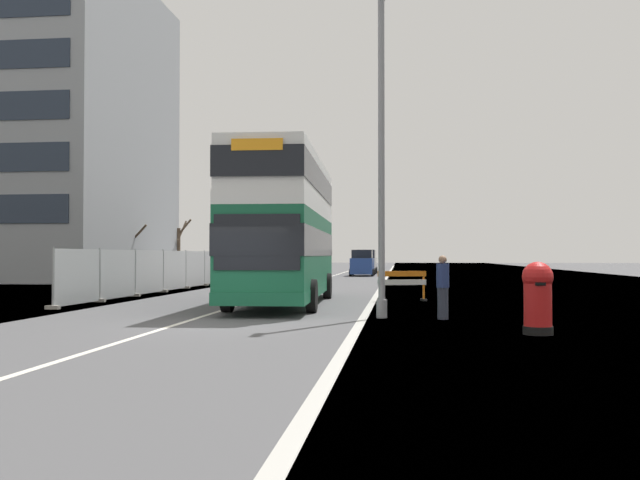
% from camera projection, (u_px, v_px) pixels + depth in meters
% --- Properties ---
extents(ground, '(140.00, 280.00, 0.10)m').
position_uv_depth(ground, '(248.00, 327.00, 16.92)').
color(ground, '#4C4C4F').
extents(double_decker_bus, '(3.12, 11.66, 5.06)m').
position_uv_depth(double_decker_bus, '(285.00, 228.00, 24.16)').
color(double_decker_bus, '#145638').
rests_on(double_decker_bus, ground).
extents(lamppost_foreground, '(0.29, 0.70, 9.07)m').
position_uv_depth(lamppost_foreground, '(381.00, 161.00, 18.84)').
color(lamppost_foreground, gray).
rests_on(lamppost_foreground, ground).
extents(red_pillar_postbox, '(0.66, 0.66, 1.58)m').
position_uv_depth(red_pillar_postbox, '(538.00, 295.00, 14.86)').
color(red_pillar_postbox, black).
rests_on(red_pillar_postbox, ground).
extents(roadworks_barrier, '(1.87, 0.94, 1.13)m').
position_uv_depth(roadworks_barrier, '(402.00, 282.00, 25.61)').
color(roadworks_barrier, orange).
rests_on(roadworks_barrier, ground).
extents(construction_site_fence, '(0.44, 27.40, 1.98)m').
position_uv_depth(construction_site_fence, '(186.00, 270.00, 35.28)').
color(construction_site_fence, '#A8AAAD').
rests_on(construction_site_fence, ground).
extents(car_oncoming_near, '(1.93, 4.04, 2.02)m').
position_uv_depth(car_oncoming_near, '(256.00, 267.00, 43.06)').
color(car_oncoming_near, silver).
rests_on(car_oncoming_near, ground).
extents(car_receding_mid, '(2.04, 4.38, 2.25)m').
position_uv_depth(car_receding_mid, '(286.00, 264.00, 50.86)').
color(car_receding_mid, silver).
rests_on(car_receding_mid, ground).
extents(car_receding_far, '(1.98, 4.60, 2.16)m').
position_uv_depth(car_receding_far, '(362.00, 264.00, 56.87)').
color(car_receding_far, navy).
rests_on(car_receding_far, ground).
extents(car_far_side, '(1.96, 4.50, 2.22)m').
position_uv_depth(car_far_side, '(366.00, 263.00, 63.23)').
color(car_far_side, silver).
rests_on(car_far_side, ground).
extents(bare_tree_far_verge_near, '(2.57, 2.81, 4.99)m').
position_uv_depth(bare_tree_far_verge_near, '(127.00, 243.00, 48.09)').
color(bare_tree_far_verge_near, '#4C3D2D').
rests_on(bare_tree_far_verge_near, ground).
extents(bare_tree_far_verge_mid, '(2.63, 2.40, 5.46)m').
position_uv_depth(bare_tree_far_verge_mid, '(178.00, 246.00, 57.11)').
color(bare_tree_far_verge_mid, '#4C3D2D').
rests_on(bare_tree_far_verge_mid, ground).
extents(pedestrian_at_kerb, '(0.34, 0.34, 1.71)m').
position_uv_depth(pedestrian_at_kerb, '(443.00, 287.00, 18.36)').
color(pedestrian_at_kerb, '#2D3342').
rests_on(pedestrian_at_kerb, ground).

